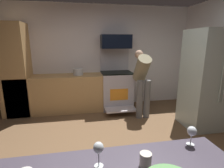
{
  "coord_description": "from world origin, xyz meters",
  "views": [
    {
      "loc": [
        -0.41,
        -2.25,
        1.68
      ],
      "look_at": [
        0.05,
        0.3,
        1.05
      ],
      "focal_mm": 27.62,
      "sensor_mm": 36.0,
      "label": 1
    }
  ],
  "objects": [
    {
      "name": "person_cook",
      "position": [
        0.93,
        1.37,
        0.89
      ],
      "size": [
        0.31,
        0.63,
        1.5
      ],
      "color": "slate",
      "rests_on": "ground"
    },
    {
      "name": "refrigerator",
      "position": [
        2.03,
        0.66,
        0.96
      ],
      "size": [
        0.83,
        0.74,
        1.92
      ],
      "color": "#B1C1B7",
      "rests_on": "ground"
    },
    {
      "name": "cabinet_column",
      "position": [
        -1.9,
        1.98,
        1.05
      ],
      "size": [
        0.6,
        0.6,
        2.1
      ],
      "primitive_type": "cube",
      "color": "tan",
      "rests_on": "ground"
    },
    {
      "name": "ground_plane",
      "position": [
        0.0,
        0.0,
        -0.01
      ],
      "size": [
        5.2,
        4.8,
        0.02
      ],
      "primitive_type": "cube",
      "color": "brown"
    },
    {
      "name": "wall_back",
      "position": [
        0.0,
        2.34,
        1.3
      ],
      "size": [
        5.2,
        0.12,
        2.6
      ],
      "primitive_type": "cube",
      "color": "silver",
      "rests_on": "ground"
    },
    {
      "name": "lower_cabinet_run",
      "position": [
        -0.9,
        1.98,
        0.45
      ],
      "size": [
        2.4,
        0.6,
        0.9
      ],
      "primitive_type": "cube",
      "color": "tan",
      "rests_on": "ground"
    },
    {
      "name": "stock_pot",
      "position": [
        -0.49,
        1.98,
        0.98
      ],
      "size": [
        0.24,
        0.24,
        0.16
      ],
      "primitive_type": "cylinder",
      "color": "beige",
      "rests_on": "lower_cabinet_run"
    },
    {
      "name": "microwave",
      "position": [
        0.47,
        2.06,
        1.69
      ],
      "size": [
        0.74,
        0.38,
        0.33
      ],
      "primitive_type": "cube",
      "color": "black",
      "rests_on": "oven_range"
    },
    {
      "name": "oven_range",
      "position": [
        0.47,
        1.97,
        0.51
      ],
      "size": [
        0.76,
        0.99,
        1.53
      ],
      "color": "#BCB5BB",
      "rests_on": "ground"
    },
    {
      "name": "wine_glass_mid",
      "position": [
        -0.32,
        -1.3,
        1.03
      ],
      "size": [
        0.07,
        0.07,
        0.17
      ],
      "color": "silver",
      "rests_on": "counter_island"
    },
    {
      "name": "mug_coffee",
      "position": [
        -0.03,
        -1.35,
        0.95
      ],
      "size": [
        0.08,
        0.08,
        0.09
      ],
      "primitive_type": "cylinder",
      "color": "beige",
      "rests_on": "counter_island"
    },
    {
      "name": "wine_glass_far",
      "position": [
        0.4,
        -1.18,
        1.01
      ],
      "size": [
        0.07,
        0.07,
        0.16
      ],
      "color": "silver",
      "rests_on": "counter_island"
    }
  ]
}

